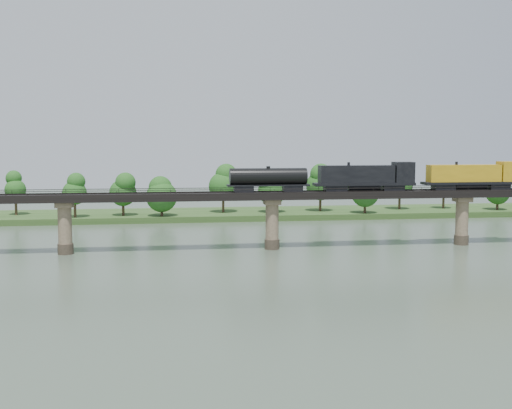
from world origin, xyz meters
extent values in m
plane|color=#394939|center=(0.00, 0.00, 0.00)|extent=(400.00, 400.00, 0.00)
cube|color=#2A471C|center=(0.00, 85.00, 0.80)|extent=(300.00, 24.00, 1.60)
cylinder|color=#473A2D|center=(-40.00, 30.00, 1.00)|extent=(3.00, 3.00, 2.00)
cylinder|color=#8E785D|center=(-40.00, 30.00, 5.50)|extent=(2.60, 2.60, 9.00)
cube|color=#8E785D|center=(-40.00, 30.00, 9.50)|extent=(3.20, 3.20, 1.00)
cylinder|color=#473A2D|center=(0.00, 30.00, 1.00)|extent=(3.00, 3.00, 2.00)
cylinder|color=#8E785D|center=(0.00, 30.00, 5.50)|extent=(2.60, 2.60, 9.00)
cube|color=#8E785D|center=(0.00, 30.00, 9.50)|extent=(3.20, 3.20, 1.00)
cylinder|color=#473A2D|center=(40.00, 30.00, 1.00)|extent=(3.00, 3.00, 2.00)
cylinder|color=#8E785D|center=(40.00, 30.00, 5.50)|extent=(2.60, 2.60, 9.00)
cube|color=#8E785D|center=(40.00, 30.00, 9.50)|extent=(3.20, 3.20, 1.00)
cube|color=black|center=(0.00, 30.00, 10.75)|extent=(220.00, 5.00, 1.50)
cube|color=black|center=(0.00, 29.25, 11.58)|extent=(220.00, 0.12, 0.16)
cube|color=black|center=(0.00, 30.75, 11.58)|extent=(220.00, 0.12, 0.16)
cube|color=black|center=(0.00, 27.60, 12.20)|extent=(220.00, 0.10, 0.10)
cube|color=black|center=(0.00, 32.40, 12.20)|extent=(220.00, 0.10, 0.10)
cube|color=black|center=(0.00, 27.60, 11.85)|extent=(0.08, 0.08, 0.70)
cube|color=black|center=(0.00, 32.40, 11.85)|extent=(0.08, 0.08, 0.70)
cylinder|color=#382619|center=(-60.94, 84.18, 3.46)|extent=(0.70, 0.70, 3.71)
sphere|color=#174B15|center=(-60.94, 84.18, 8.41)|extent=(5.67, 5.67, 5.67)
sphere|color=#174B15|center=(-60.94, 84.18, 11.50)|extent=(4.25, 4.25, 4.25)
cylinder|color=#382619|center=(-44.43, 76.31, 3.35)|extent=(0.70, 0.70, 3.51)
sphere|color=#174B15|center=(-44.43, 76.31, 8.03)|extent=(6.31, 6.31, 6.31)
sphere|color=#174B15|center=(-44.43, 76.31, 10.96)|extent=(4.73, 4.73, 4.73)
cylinder|color=#382619|center=(-32.24, 78.84, 3.27)|extent=(0.70, 0.70, 3.34)
sphere|color=#174B15|center=(-32.24, 78.84, 7.73)|extent=(7.18, 7.18, 7.18)
sphere|color=#174B15|center=(-32.24, 78.84, 10.52)|extent=(5.39, 5.39, 5.39)
cylinder|color=#382619|center=(-22.01, 76.15, 3.01)|extent=(0.70, 0.70, 2.83)
sphere|color=#174B15|center=(-22.01, 76.15, 6.78)|extent=(8.26, 8.26, 8.26)
sphere|color=#174B15|center=(-22.01, 76.15, 9.14)|extent=(6.19, 6.19, 6.19)
cylinder|color=#382619|center=(-5.04, 82.68, 3.58)|extent=(0.70, 0.70, 3.96)
sphere|color=#174B15|center=(-5.04, 82.68, 8.87)|extent=(8.07, 8.07, 8.07)
sphere|color=#174B15|center=(-5.04, 82.68, 12.17)|extent=(6.05, 6.05, 6.05)
cylinder|color=#382619|center=(8.52, 81.14, 3.23)|extent=(0.70, 0.70, 3.27)
sphere|color=#174B15|center=(8.52, 81.14, 7.59)|extent=(8.03, 8.03, 8.03)
sphere|color=#174B15|center=(8.52, 81.14, 10.31)|extent=(6.02, 6.02, 6.02)
cylinder|color=#382619|center=(22.65, 82.31, 3.56)|extent=(0.70, 0.70, 3.92)
sphere|color=#174B15|center=(22.65, 82.31, 8.79)|extent=(8.29, 8.29, 8.29)
sphere|color=#174B15|center=(22.65, 82.31, 12.05)|extent=(6.21, 6.21, 6.21)
cylinder|color=#382619|center=(33.59, 75.35, 3.11)|extent=(0.70, 0.70, 3.02)
sphere|color=#174B15|center=(33.59, 75.35, 7.15)|extent=(7.74, 7.74, 7.74)
sphere|color=#174B15|center=(33.59, 75.35, 9.67)|extent=(5.80, 5.80, 5.80)
cylinder|color=#382619|center=(46.81, 84.03, 3.50)|extent=(0.70, 0.70, 3.80)
sphere|color=#174B15|center=(46.81, 84.03, 8.56)|extent=(7.47, 7.47, 7.47)
sphere|color=#174B15|center=(46.81, 84.03, 11.73)|extent=(5.60, 5.60, 5.60)
cylinder|color=#382619|center=(60.48, 84.26, 3.29)|extent=(0.70, 0.70, 3.38)
sphere|color=#174B15|center=(60.48, 84.26, 7.80)|extent=(6.23, 6.23, 6.23)
sphere|color=#174B15|center=(60.48, 84.26, 10.62)|extent=(4.67, 4.67, 4.67)
cylinder|color=#382619|center=(74.35, 78.39, 2.99)|extent=(0.70, 0.70, 2.77)
sphere|color=#174B15|center=(74.35, 78.39, 6.68)|extent=(7.04, 7.04, 7.04)
sphere|color=#174B15|center=(74.35, 78.39, 8.99)|extent=(5.28, 5.28, 5.28)
cube|color=black|center=(47.72, 30.00, 12.10)|extent=(4.36, 2.62, 1.20)
cube|color=black|center=(35.73, 30.00, 12.10)|extent=(4.36, 2.62, 1.20)
cube|color=black|center=(41.72, 30.00, 12.86)|extent=(20.71, 3.27, 0.55)
cube|color=gold|center=(40.09, 30.00, 14.88)|extent=(15.26, 2.94, 3.49)
cube|color=gold|center=(49.90, 30.00, 15.21)|extent=(3.92, 3.27, 4.14)
cylinder|color=black|center=(41.72, 30.00, 12.26)|extent=(6.54, 1.53, 1.53)
cube|color=black|center=(24.83, 30.00, 12.10)|extent=(4.36, 2.62, 1.20)
cube|color=black|center=(12.84, 30.00, 12.10)|extent=(4.36, 2.62, 1.20)
cube|color=black|center=(18.83, 30.00, 12.86)|extent=(20.71, 3.27, 0.55)
cube|color=black|center=(17.20, 30.00, 14.88)|extent=(15.26, 2.94, 3.49)
cube|color=black|center=(27.01, 30.00, 15.21)|extent=(3.92, 3.27, 4.14)
cylinder|color=black|center=(18.83, 30.00, 12.26)|extent=(6.54, 1.53, 1.53)
cube|color=black|center=(4.12, 30.00, 12.10)|extent=(3.82, 2.40, 1.20)
cube|color=black|center=(-5.69, 30.00, 12.10)|extent=(3.82, 2.40, 1.20)
cube|color=black|center=(-0.79, 30.00, 12.81)|extent=(16.35, 2.62, 0.33)
cylinder|color=black|center=(-0.79, 30.00, 14.55)|extent=(15.26, 3.27, 3.27)
cylinder|color=black|center=(-0.79, 30.00, 16.30)|extent=(0.76, 0.76, 0.55)
camera|label=1|loc=(-20.85, -94.84, 21.62)|focal=45.00mm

